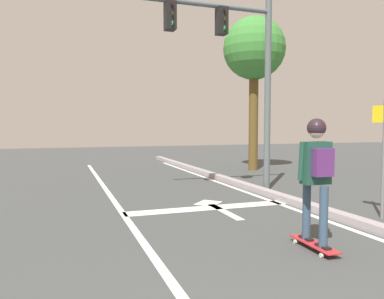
{
  "coord_description": "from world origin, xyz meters",
  "views": [
    {
      "loc": [
        -1.02,
        -0.23,
        1.64
      ],
      "look_at": [
        1.37,
        6.58,
        1.19
      ],
      "focal_mm": 34.92,
      "sensor_mm": 36.0,
      "label": 1
    }
  ],
  "objects_px": {
    "roadside_tree": "(254,51)",
    "skateboard": "(314,244)",
    "street_sign_post": "(384,141)",
    "skater": "(317,165)",
    "traffic_signal_mast": "(231,53)"
  },
  "relations": [
    {
      "from": "skater",
      "to": "roadside_tree",
      "type": "relative_size",
      "value": 0.29
    },
    {
      "from": "skateboard",
      "to": "traffic_signal_mast",
      "type": "relative_size",
      "value": 0.18
    },
    {
      "from": "skater",
      "to": "traffic_signal_mast",
      "type": "bearing_deg",
      "value": 79.49
    },
    {
      "from": "skateboard",
      "to": "traffic_signal_mast",
      "type": "height_order",
      "value": "traffic_signal_mast"
    },
    {
      "from": "roadside_tree",
      "to": "skateboard",
      "type": "bearing_deg",
      "value": -113.51
    },
    {
      "from": "skateboard",
      "to": "traffic_signal_mast",
      "type": "xyz_separation_m",
      "value": [
        0.8,
        4.32,
        3.37
      ]
    },
    {
      "from": "skateboard",
      "to": "skater",
      "type": "distance_m",
      "value": 1.06
    },
    {
      "from": "street_sign_post",
      "to": "roadside_tree",
      "type": "xyz_separation_m",
      "value": [
        1.43,
        7.38,
        3.05
      ]
    },
    {
      "from": "skater",
      "to": "traffic_signal_mast",
      "type": "distance_m",
      "value": 4.98
    },
    {
      "from": "roadside_tree",
      "to": "street_sign_post",
      "type": "bearing_deg",
      "value": -100.97
    },
    {
      "from": "skateboard",
      "to": "roadside_tree",
      "type": "bearing_deg",
      "value": 66.49
    },
    {
      "from": "traffic_signal_mast",
      "to": "skater",
      "type": "bearing_deg",
      "value": -100.51
    },
    {
      "from": "street_sign_post",
      "to": "roadside_tree",
      "type": "height_order",
      "value": "roadside_tree"
    },
    {
      "from": "traffic_signal_mast",
      "to": "street_sign_post",
      "type": "distance_m",
      "value": 4.15
    },
    {
      "from": "skateboard",
      "to": "traffic_signal_mast",
      "type": "bearing_deg",
      "value": 79.46
    }
  ]
}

